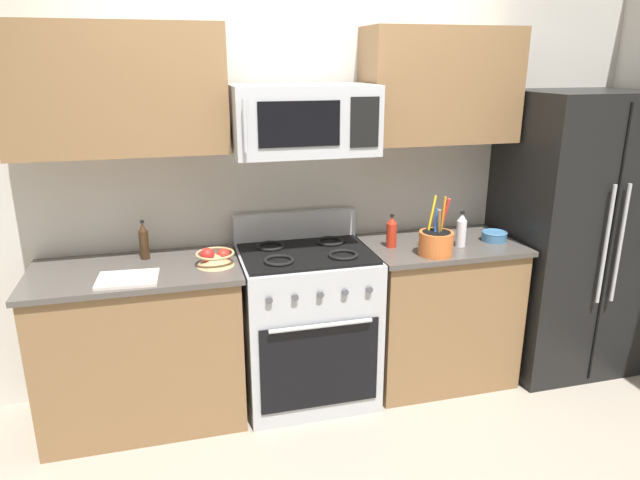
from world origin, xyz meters
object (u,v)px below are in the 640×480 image
Objects in this scene: range_oven at (306,323)px; refrigerator at (570,234)px; bottle_vinegar at (461,230)px; fruit_basket at (214,258)px; cutting_board at (128,279)px; microwave at (304,120)px; bottle_hot_sauce at (392,232)px; bottle_soy at (144,241)px; utensil_crock at (436,242)px; apple_loose at (223,255)px; prep_bowl at (494,236)px.

range_oven is 1.80m from refrigerator.
refrigerator is at bearing 4.96° from bottle_vinegar.
fruit_basket is 0.98× the size of bottle_vinegar.
cutting_board is (-0.44, -0.12, -0.04)m from fruit_basket.
microwave is at bearing 8.44° from fruit_basket.
fruit_basket is at bearing -177.07° from bottle_hot_sauce.
bottle_soy is at bearing 172.22° from bottle_vinegar.
utensil_crock is 1.20m from apple_loose.
bottle_soy reaches higher than range_oven.
range_oven is 1.08m from cutting_board.
fruit_basket is 1.46m from bottle_vinegar.
refrigerator reaches higher than cutting_board.
microwave is 0.86m from apple_loose.
refrigerator reaches higher than utensil_crock.
utensil_crock is (0.72, -0.20, 0.51)m from range_oven.
utensil_crock is (-1.04, -0.18, 0.09)m from refrigerator.
bottle_hot_sauce is (0.99, 0.02, 0.05)m from apple_loose.
bottle_vinegar reaches higher than cutting_board.
fruit_basket is 1.71m from prep_bowl.
range_oven is at bearing 179.44° from refrigerator.
apple_loose is 0.99m from bottle_hot_sauce.
bottle_vinegar is (-0.82, -0.07, 0.11)m from refrigerator.
microwave is 3.49× the size of bottle_soy.
cutting_board is at bearing -176.79° from prep_bowl.
bottle_hot_sauce is (-1.23, 0.02, 0.10)m from refrigerator.
bottle_hot_sauce is at bearing 2.93° from fruit_basket.
fruit_basket is 2.68× the size of apple_loose.
bottle_soy is (-2.64, 0.18, 0.11)m from refrigerator.
microwave reaches higher than range_oven.
refrigerator is 8.55× the size of fruit_basket.
bottle_vinegar is (1.45, -0.04, 0.06)m from fruit_basket.
bottle_vinegar is at bearing -12.68° from bottle_hot_sauce.
microwave reaches higher than apple_loose.
fruit_basket is 0.07m from apple_loose.
utensil_crock is at bearing -15.28° from range_oven.
range_oven is 3.22× the size of utensil_crock.
fruit_basket reaches higher than prep_bowl.
utensil_crock reaches higher than fruit_basket.
prep_bowl is at bearing -2.21° from range_oven.
bottle_vinegar reaches higher than range_oven.
microwave is 1.01m from utensil_crock.
refrigerator reaches higher than fruit_basket.
prep_bowl is (1.65, -0.03, -0.01)m from apple_loose.
refrigerator is 11.70× the size of prep_bowl.
cutting_board is (-2.72, -0.15, 0.02)m from refrigerator.
apple_loose reaches higher than cutting_board.
refrigerator is 2.34× the size of microwave.
microwave is at bearing 11.29° from cutting_board.
prep_bowl is (0.25, 0.04, -0.07)m from bottle_vinegar.
microwave is 3.57× the size of bottle_vinegar.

